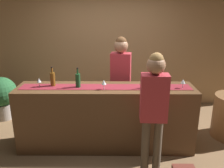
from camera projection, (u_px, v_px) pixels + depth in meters
ground_plane at (106, 145)px, 3.91m from camera, size 10.00×10.00×0.00m
back_wall at (108, 40)px, 5.27m from camera, size 6.00×0.12×2.90m
bar_counter at (106, 117)px, 3.75m from camera, size 2.70×0.60×1.00m
counter_runner_cloth at (106, 87)px, 3.60m from camera, size 2.56×0.28×0.01m
wine_bottle_green at (78, 80)px, 3.56m from camera, size 0.07×0.07×0.30m
wine_bottle_clear at (152, 81)px, 3.54m from camera, size 0.07×0.07×0.30m
wine_bottle_amber at (53, 79)px, 3.62m from camera, size 0.07×0.07×0.30m
wine_glass_near_customer at (39, 80)px, 3.57m from camera, size 0.07×0.07×0.14m
wine_glass_mid_counter at (183, 82)px, 3.51m from camera, size 0.07×0.07×0.14m
wine_glass_far_end at (104, 83)px, 3.46m from camera, size 0.07×0.07×0.14m
bartender at (121, 74)px, 4.14m from camera, size 0.37×0.25×1.69m
customer_sipping at (154, 103)px, 3.00m from camera, size 0.35×0.23×1.64m
potted_plant_tall at (2, 95)px, 4.72m from camera, size 0.58×0.58×0.86m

